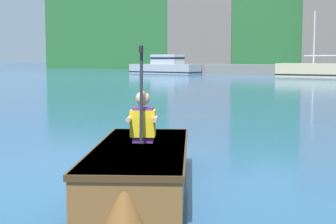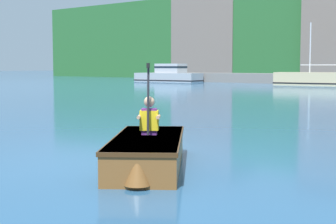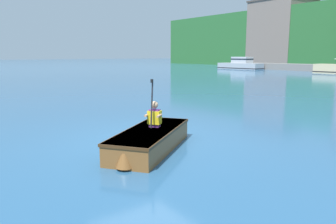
# 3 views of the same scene
# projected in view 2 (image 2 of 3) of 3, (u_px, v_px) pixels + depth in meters

# --- Properties ---
(ground_plane) EXTENTS (300.00, 300.00, 0.00)m
(ground_plane) POSITION_uv_depth(u_px,v_px,m) (128.00, 158.00, 8.73)
(ground_plane) COLOR #28567F
(waterfront_warehouse_left) EXTENTS (9.60, 9.16, 12.17)m
(waterfront_warehouse_left) POSITION_uv_depth(u_px,v_px,m) (220.00, 32.00, 67.29)
(waterfront_warehouse_left) COLOR #75665B
(waterfront_warehouse_left) RESTS_ON ground
(moored_boat_dock_center_near) EXTENTS (7.24, 2.50, 1.83)m
(moored_boat_dock_center_near) POSITION_uv_depth(u_px,v_px,m) (169.00, 75.00, 51.88)
(moored_boat_dock_center_near) COLOR #9EA3A8
(moored_boat_dock_center_near) RESTS_ON ground
(moored_boat_dock_east_inner) EXTENTS (6.40, 2.88, 5.13)m
(moored_boat_dock_east_inner) POSITION_uv_depth(u_px,v_px,m) (313.00, 79.00, 42.23)
(moored_boat_dock_east_inner) COLOR #CCB789
(moored_boat_dock_east_inner) RESTS_ON ground
(rowboat_foreground) EXTENTS (2.54, 2.97, 0.47)m
(rowboat_foreground) POSITION_uv_depth(u_px,v_px,m) (147.00, 151.00, 7.85)
(rowboat_foreground) COLOR brown
(rowboat_foreground) RESTS_ON ground
(person_paddler) EXTENTS (0.45, 0.45, 1.13)m
(person_paddler) POSITION_uv_depth(u_px,v_px,m) (149.00, 118.00, 8.13)
(person_paddler) COLOR #592672
(person_paddler) RESTS_ON rowboat_foreground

